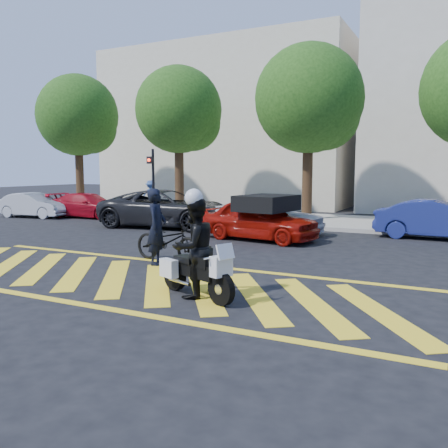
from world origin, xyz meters
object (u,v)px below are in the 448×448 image
at_px(officer_bike, 157,227).
at_px(officer_moto, 194,248).
at_px(parked_mid_left, 167,209).
at_px(police_motorcycle, 195,272).
at_px(bicycle, 168,241).
at_px(parked_mid_right, 269,215).
at_px(red_convertible, 259,220).
at_px(parked_far_left, 34,205).
at_px(parked_left, 88,205).
at_px(parked_right, 437,220).

height_order(officer_bike, officer_moto, officer_bike).
bearing_deg(officer_moto, parked_mid_left, -121.34).
xyz_separation_m(police_motorcycle, officer_moto, (-0.02, -0.01, 0.44)).
xyz_separation_m(officer_bike, bicycle, (0.06, 0.39, -0.40)).
height_order(bicycle, officer_moto, officer_moto).
relative_size(parked_mid_left, parked_mid_right, 1.36).
height_order(officer_moto, red_convertible, officer_moto).
distance_m(officer_bike, parked_mid_left, 7.36).
bearing_deg(parked_mid_left, parked_far_left, 80.81).
height_order(bicycle, parked_far_left, parked_far_left).
bearing_deg(parked_mid_left, officer_bike, -155.18).
bearing_deg(parked_mid_left, police_motorcycle, -150.48).
bearing_deg(officer_moto, parked_left, -107.98).
distance_m(officer_bike, parked_mid_right, 6.28).
xyz_separation_m(officer_moto, parked_mid_left, (-6.20, 8.40, -0.17)).
relative_size(officer_moto, red_convertible, 0.46).
bearing_deg(officer_moto, red_convertible, -144.61).
relative_size(officer_bike, parked_mid_left, 0.35).
bearing_deg(police_motorcycle, parked_mid_right, 124.77).
bearing_deg(parked_left, parked_right, -93.74).
bearing_deg(parked_far_left, officer_moto, -129.00).
height_order(parked_far_left, parked_mid_left, parked_mid_left).
xyz_separation_m(police_motorcycle, parked_mid_left, (-6.22, 8.39, 0.27)).
relative_size(officer_moto, parked_right, 0.47).
bearing_deg(parked_mid_right, parked_right, -71.38).
bearing_deg(parked_right, officer_bike, 144.35).
bearing_deg(officer_moto, parked_far_left, -99.63).
bearing_deg(parked_left, bicycle, -131.64).
relative_size(parked_far_left, parked_left, 0.89).
height_order(officer_bike, parked_mid_left, officer_bike).
bearing_deg(bicycle, parked_mid_left, 40.87).
bearing_deg(officer_bike, parked_left, 33.67).
xyz_separation_m(officer_bike, police_motorcycle, (2.33, -2.13, -0.46)).
distance_m(parked_left, parked_right, 15.17).
xyz_separation_m(police_motorcycle, parked_far_left, (-14.00, 8.68, 0.11)).
xyz_separation_m(officer_bike, parked_mid_left, (-3.88, 6.25, -0.18)).
bearing_deg(parked_right, parked_mid_left, 100.10).
distance_m(officer_moto, parked_mid_right, 8.60).
bearing_deg(parked_left, parked_mid_right, -101.91).
height_order(bicycle, red_convertible, red_convertible).
height_order(red_convertible, parked_left, red_convertible).
bearing_deg(police_motorcycle, officer_moto, -120.12).
height_order(officer_bike, parked_far_left, officer_bike).
height_order(parked_far_left, parked_mid_right, parked_mid_right).
relative_size(officer_moto, parked_far_left, 0.52).
distance_m(police_motorcycle, parked_far_left, 16.48).
height_order(bicycle, parked_mid_right, parked_mid_right).
bearing_deg(police_motorcycle, parked_mid_left, 148.77).
bearing_deg(bicycle, parked_right, -31.78).
distance_m(red_convertible, parked_left, 10.37).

